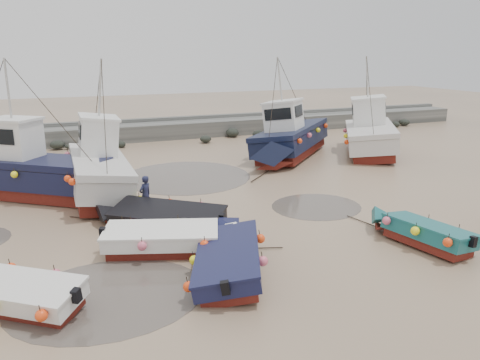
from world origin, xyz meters
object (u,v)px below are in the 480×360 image
Objects in this scene: cabin_boat_2 at (291,137)px; dinghy_0 at (4,288)px; dinghy_4 at (160,215)px; dinghy_2 at (418,228)px; cabin_boat_0 at (23,168)px; person at (146,214)px; dinghy_5 at (172,236)px; cabin_boat_1 at (94,166)px; cabin_boat_3 at (371,132)px; dinghy_1 at (231,253)px.

dinghy_0 is at bearing 86.23° from cabin_boat_2.
dinghy_2 is at bearing -82.06° from dinghy_4.
dinghy_2 is 0.59× the size of cabin_boat_2.
cabin_boat_0 is 6.69m from person.
dinghy_4 is at bearing 136.74° from dinghy_2.
dinghy_5 is 15.37m from cabin_boat_2.
dinghy_0 is 10.30m from cabin_boat_1.
cabin_boat_1 and cabin_boat_2 have the same top height.
dinghy_0 and dinghy_2 have the same top height.
dinghy_5 is (4.96, 1.85, -0.00)m from dinghy_0.
cabin_boat_1 is at bearing 18.77° from dinghy_0.
cabin_boat_3 reaches higher than dinghy_2.
dinghy_0 is 0.59× the size of cabin_boat_0.
cabin_boat_2 is (9.02, 13.26, 0.77)m from dinghy_1.
cabin_boat_2 is 12.83m from person.
cabin_boat_0 is at bearing -131.59° from dinghy_5.
cabin_boat_3 is 5.61× the size of person.
dinghy_4 is 5.98m from cabin_boat_1.
cabin_boat_2 reaches higher than dinghy_0.
dinghy_0 and dinghy_4 have the same top height.
dinghy_0 is 5.29m from dinghy_5.
dinghy_2 is 17.13m from cabin_boat_0.
cabin_boat_2 is (2.26, 13.84, 0.75)m from dinghy_2.
dinghy_2 is at bearing 16.82° from dinghy_1.
dinghy_2 is 3.16× the size of person.
dinghy_0 is 0.98× the size of dinghy_2.
dinghy_0 is 0.80× the size of dinghy_1.
cabin_boat_1 is (-3.12, 9.87, 0.80)m from dinghy_1.
cabin_boat_3 is at bearing -22.08° from dinghy_0.
cabin_boat_1 is 18.15m from cabin_boat_3.
cabin_boat_0 is 15.48m from cabin_boat_2.
cabin_boat_0 is 5.22× the size of person.
dinghy_5 is at bearing -32.55° from dinghy_0.
dinghy_5 is 0.60× the size of cabin_boat_1.
cabin_boat_2 is at bearing -179.73° from person.
cabin_boat_3 is at bearing 142.75° from dinghy_5.
dinghy_2 is at bearing -93.98° from cabin_boat_0.
dinghy_4 is (-1.31, 4.23, -0.00)m from dinghy_1.
dinghy_1 is at bearing -124.02° from dinghy_4.
dinghy_4 is 8.05m from cabin_boat_0.
dinghy_5 is 4.10m from person.
dinghy_4 is (-8.07, 4.81, -0.03)m from dinghy_2.
cabin_boat_0 is at bearing -78.06° from person.
cabin_boat_3 is (16.11, 8.55, 0.80)m from dinghy_4.
person is (4.83, 5.91, -0.55)m from dinghy_0.
cabin_boat_0 is 3.18m from cabin_boat_1.
dinghy_2 reaches higher than person.
dinghy_2 is 15.61m from cabin_boat_3.
cabin_boat_1 is 6.09× the size of person.
dinghy_1 is at bearing -112.84° from cabin_boat_0.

